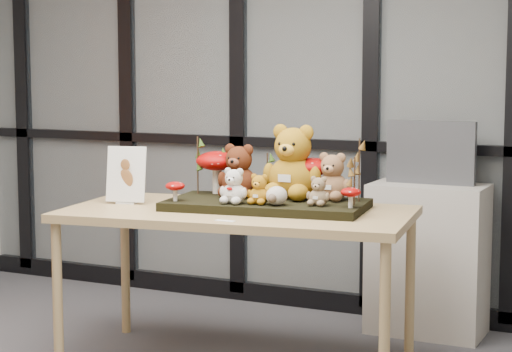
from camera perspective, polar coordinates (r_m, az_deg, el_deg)
The scene contains 24 objects.
room_shell at distance 3.66m, azimuth -12.40°, elevation 8.95°, with size 5.00×5.00×5.00m.
glass_partition at distance 5.81m, azimuth 2.89°, elevation 5.63°, with size 4.90×0.06×2.78m.
display_table at distance 4.67m, azimuth -1.12°, elevation -2.87°, with size 1.84×1.10×0.81m.
diorama_tray at distance 4.68m, azimuth 0.65°, elevation -1.78°, with size 1.00×0.50×0.04m, color black.
bear_pooh_yellow at distance 4.74m, azimuth 2.30°, elevation 1.13°, with size 0.32×0.29×0.42m, color #AA7715, non-canonical shape.
bear_brown_medium at distance 4.80m, azimuth -1.05°, elevation 0.51°, with size 0.23×0.21×0.30m, color #4B1F0E, non-canonical shape.
bear_tan_back at distance 4.70m, azimuth 4.72°, elevation 0.12°, with size 0.20×0.18×0.27m, color #92643F, non-canonical shape.
bear_small_yellow at distance 4.55m, azimuth 0.20°, elevation -0.71°, with size 0.13×0.11×0.17m, color #AF7111, non-canonical shape.
bear_white_bow at distance 4.57m, azimuth -1.36°, elevation -0.49°, with size 0.15×0.13×0.20m, color silver, non-canonical shape.
bear_beige_small at distance 4.51m, azimuth 3.87°, elevation -0.83°, with size 0.12×0.11×0.16m, color #8A7150, non-canonical shape.
plush_cream_hedgehog at distance 4.51m, azimuth 1.28°, elevation -1.16°, with size 0.08×0.07×0.10m, color beige, non-canonical shape.
mushroom_back_left at distance 4.93m, azimuth -2.41°, elevation 0.36°, with size 0.22×0.22×0.25m, color #940504, non-canonical shape.
mushroom_back_right at distance 4.77m, azimuth 3.45°, elevation 0.02°, with size 0.21×0.21×0.23m, color #940504, non-canonical shape.
mushroom_front_left at distance 4.68m, azimuth -5.00°, elevation -0.89°, with size 0.10×0.10×0.11m, color #940504, non-canonical shape.
mushroom_front_right at distance 4.46m, azimuth 5.84°, elevation -1.27°, with size 0.10×0.10×0.11m, color #940504, non-canonical shape.
sprig_green_far_left at distance 4.92m, azimuth -3.61°, elevation 0.67°, with size 0.05×0.05×0.31m, color #203C0D, non-canonical shape.
sprig_green_mid_left at distance 4.92m, azimuth -1.79°, elevation 0.34°, with size 0.05×0.05×0.25m, color #203C0D, non-canonical shape.
sprig_dry_far_right at distance 4.65m, azimuth 6.37°, elevation 0.37°, with size 0.05×0.05×0.32m, color brown, non-canonical shape.
sprig_dry_mid_right at distance 4.53m, azimuth 6.08°, elevation -0.32°, with size 0.05×0.05×0.24m, color brown, non-canonical shape.
sprig_green_centre at distance 4.87m, azimuth 0.70°, elevation 0.12°, with size 0.05×0.05×0.22m, color #203C0D, non-canonical shape.
sign_holder at distance 4.90m, azimuth -8.00°, elevation -0.06°, with size 0.22×0.10×0.30m.
label_card at distance 4.32m, azimuth -1.93°, elevation -2.77°, with size 0.10×0.03×0.00m, color white.
cabinet at distance 5.42m, azimuth 10.52°, elevation -5.05°, with size 0.65×0.38×0.87m, color #B4ADA1.
monitor at distance 5.34m, azimuth 10.71°, elevation 1.43°, with size 0.51×0.05×0.36m.
Camera 1 is at (2.24, -2.89, 1.53)m, focal length 65.00 mm.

